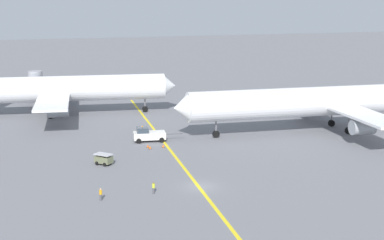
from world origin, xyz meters
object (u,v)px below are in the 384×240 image
(ground_crew_ramp_agent_by_cones, at_px, (154,188))
(traffic_cone_nose_left, at_px, (148,146))
(pushback_tug, at_px, (148,135))
(traffic_cone_wingtip_starboard, at_px, (163,146))
(gse_baggage_cart_near_cluster, at_px, (104,159))
(jet_bridge, at_px, (34,81))
(airliner_being_pushed, at_px, (326,102))
(traffic_cone_nose_right, at_px, (150,147))
(airliner_at_gate_left, at_px, (63,89))
(ground_crew_marshaller_foreground, at_px, (101,194))

(ground_crew_ramp_agent_by_cones, distance_m, traffic_cone_nose_left, 23.88)
(pushback_tug, distance_m, traffic_cone_wingtip_starboard, 5.31)
(gse_baggage_cart_near_cluster, xyz_separation_m, jet_bridge, (-5.77, 64.42, 3.64))
(airliner_being_pushed, relative_size, traffic_cone_nose_right, 98.24)
(traffic_cone_nose_left, height_order, traffic_cone_nose_right, same)
(airliner_being_pushed, xyz_separation_m, ground_crew_ramp_agent_by_cones, (-40.66, -24.55, -4.94))
(airliner_at_gate_left, distance_m, ground_crew_ramp_agent_by_cones, 57.03)
(ground_crew_ramp_agent_by_cones, bearing_deg, pushback_tug, 76.77)
(ground_crew_marshaller_foreground, xyz_separation_m, jet_bridge, (-2.52, 80.25, 3.68))
(airliner_at_gate_left, bearing_deg, traffic_cone_nose_left, -72.83)
(ground_crew_marshaller_foreground, bearing_deg, airliner_at_gate_left, 88.01)
(ground_crew_marshaller_foreground, height_order, traffic_cone_nose_left, ground_crew_marshaller_foreground)
(traffic_cone_wingtip_starboard, bearing_deg, airliner_at_gate_left, 110.65)
(airliner_at_gate_left, distance_m, airliner_being_pushed, 55.81)
(ground_crew_marshaller_foreground, height_order, traffic_cone_wingtip_starboard, ground_crew_marshaller_foreground)
(pushback_tug, relative_size, traffic_cone_wingtip_starboard, 14.95)
(pushback_tug, relative_size, gse_baggage_cart_near_cluster, 2.91)
(traffic_cone_nose_right, bearing_deg, traffic_cone_wingtip_starboard, 6.16)
(airliner_at_gate_left, relative_size, ground_crew_ramp_agent_by_cones, 30.44)
(airliner_at_gate_left, distance_m, gse_baggage_cart_near_cluster, 41.41)
(ground_crew_ramp_agent_by_cones, bearing_deg, airliner_being_pushed, 31.13)
(pushback_tug, height_order, traffic_cone_nose_left, pushback_tug)
(pushback_tug, relative_size, ground_crew_ramp_agent_by_cones, 5.57)
(airliner_being_pushed, distance_m, gse_baggage_cart_near_cluster, 45.61)
(airliner_at_gate_left, relative_size, traffic_cone_nose_right, 81.63)
(airliner_being_pushed, xyz_separation_m, traffic_cone_wingtip_starboard, (-32.87, -1.98, -5.49))
(airliner_at_gate_left, relative_size, traffic_cone_wingtip_starboard, 81.63)
(airliner_being_pushed, relative_size, pushback_tug, 6.57)
(airliner_at_gate_left, distance_m, traffic_cone_nose_left, 35.28)
(ground_crew_marshaller_foreground, bearing_deg, pushback_tug, 64.24)
(ground_crew_marshaller_foreground, bearing_deg, airliner_being_pushed, 27.58)
(ground_crew_marshaller_foreground, height_order, jet_bridge, jet_bridge)
(ground_crew_marshaller_foreground, distance_m, traffic_cone_nose_right, 25.83)
(traffic_cone_nose_left, bearing_deg, gse_baggage_cart_near_cluster, -139.13)
(airliner_at_gate_left, xyz_separation_m, traffic_cone_nose_right, (10.42, -34.28, -5.42))
(ground_crew_ramp_agent_by_cones, relative_size, traffic_cone_wingtip_starboard, 2.68)
(gse_baggage_cart_near_cluster, distance_m, ground_crew_ramp_agent_by_cones, 15.94)
(airliner_being_pushed, height_order, ground_crew_marshaller_foreground, airliner_being_pushed)
(airliner_at_gate_left, xyz_separation_m, ground_crew_marshaller_foreground, (-1.97, -56.94, -4.87))
(traffic_cone_wingtip_starboard, bearing_deg, traffic_cone_nose_right, -173.84)
(pushback_tug, distance_m, traffic_cone_nose_left, 4.61)
(gse_baggage_cart_near_cluster, bearing_deg, traffic_cone_nose_right, 36.73)
(pushback_tug, bearing_deg, airliner_at_gate_left, 111.71)
(ground_crew_ramp_agent_by_cones, relative_size, traffic_cone_nose_right, 2.68)
(airliner_being_pushed, relative_size, gse_baggage_cart_near_cluster, 19.15)
(airliner_being_pushed, distance_m, pushback_tug, 34.61)
(ground_crew_ramp_agent_by_cones, distance_m, jet_bridge, 80.56)
(airliner_at_gate_left, bearing_deg, traffic_cone_wingtip_starboard, -69.35)
(traffic_cone_nose_left, height_order, traffic_cone_wingtip_starboard, same)
(airliner_at_gate_left, height_order, traffic_cone_wingtip_starboard, airliner_at_gate_left)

